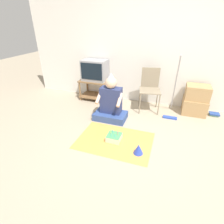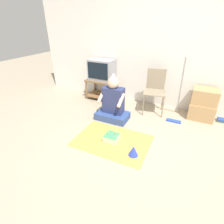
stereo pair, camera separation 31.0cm
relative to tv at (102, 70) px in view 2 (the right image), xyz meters
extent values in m
plane|color=tan|center=(1.45, -1.70, -0.74)|extent=(16.00, 16.00, 0.00)
cube|color=white|center=(1.45, 0.25, 0.54)|extent=(6.40, 0.06, 2.55)
cube|color=olive|center=(0.00, -0.01, -0.25)|extent=(0.73, 0.47, 0.03)
cube|color=olive|center=(0.00, -0.01, -0.65)|extent=(0.73, 0.47, 0.02)
cylinder|color=olive|center=(-0.33, -0.22, -0.49)|extent=(0.04, 0.04, 0.50)
cylinder|color=olive|center=(0.33, -0.22, -0.49)|extent=(0.04, 0.04, 0.50)
cylinder|color=olive|center=(-0.33, 0.19, -0.49)|extent=(0.04, 0.04, 0.50)
cylinder|color=olive|center=(0.33, 0.19, -0.49)|extent=(0.04, 0.04, 0.50)
cube|color=#99999E|center=(0.00, 0.00, 0.00)|extent=(0.58, 0.40, 0.48)
cube|color=black|center=(0.00, -0.20, 0.01)|extent=(0.52, 0.01, 0.38)
cube|color=gray|center=(1.36, -0.22, -0.27)|extent=(0.51, 0.49, 0.02)
cube|color=gray|center=(1.32, -0.02, -0.05)|extent=(0.38, 0.10, 0.44)
cylinder|color=gray|center=(1.20, -0.44, -0.50)|extent=(0.02, 0.02, 0.47)
cylinder|color=gray|center=(1.59, -0.36, -0.50)|extent=(0.02, 0.02, 0.47)
cylinder|color=gray|center=(1.13, -0.07, -0.50)|extent=(0.02, 0.02, 0.47)
cylinder|color=gray|center=(1.52, 0.00, -0.50)|extent=(0.02, 0.02, 0.47)
cube|color=tan|center=(2.31, -0.02, -0.57)|extent=(0.48, 0.43, 0.33)
cube|color=tan|center=(2.31, -0.02, -0.26)|extent=(0.46, 0.37, 0.30)
cube|color=#2D4CB2|center=(1.85, -0.43, -0.72)|extent=(0.28, 0.09, 0.03)
cylinder|color=#B7B7BC|center=(1.85, -0.20, -0.09)|extent=(0.03, 0.48, 1.24)
cube|color=#60936B|center=(2.72, -0.01, -0.72)|extent=(0.17, 0.12, 0.03)
cube|color=#284793|center=(2.73, -0.01, -0.69)|extent=(0.20, 0.14, 0.03)
cube|color=#334C8C|center=(0.69, -0.85, -0.67)|extent=(0.64, 0.40, 0.14)
cube|color=navy|center=(0.69, -0.81, -0.34)|extent=(0.41, 0.21, 0.52)
sphere|color=beige|center=(0.69, -0.81, 0.02)|extent=(0.22, 0.22, 0.22)
cone|color=silver|center=(0.69, -0.81, 0.16)|extent=(0.12, 0.12, 0.09)
cylinder|color=beige|center=(0.48, -0.93, -0.25)|extent=(0.06, 0.27, 0.22)
cylinder|color=beige|center=(0.90, -0.93, -0.25)|extent=(0.06, 0.27, 0.22)
cube|color=#EFA84C|center=(1.00, -1.52, -0.73)|extent=(1.24, 0.86, 0.01)
cube|color=#F4E0C6|center=(0.99, -1.51, -0.68)|extent=(0.23, 0.23, 0.09)
cube|color=#4CB266|center=(0.99, -1.51, -0.63)|extent=(0.23, 0.23, 0.01)
cylinder|color=#EA4C4C|center=(1.06, -1.50, -0.60)|extent=(0.01, 0.01, 0.07)
sphere|color=#FFCC4C|center=(1.06, -1.50, -0.56)|extent=(0.01, 0.01, 0.01)
cylinder|color=#E58CCC|center=(1.03, -1.46, -0.60)|extent=(0.01, 0.01, 0.07)
sphere|color=#FFCC4C|center=(1.03, -1.46, -0.56)|extent=(0.01, 0.01, 0.01)
cylinder|color=#4C7FE5|center=(0.95, -1.46, -0.60)|extent=(0.01, 0.01, 0.07)
sphere|color=#FFCC4C|center=(0.95, -1.46, -0.56)|extent=(0.01, 0.01, 0.01)
cylinder|color=yellow|center=(0.93, -1.50, -0.60)|extent=(0.01, 0.01, 0.07)
sphere|color=#FFCC4C|center=(0.93, -1.50, -0.56)|extent=(0.01, 0.01, 0.01)
cylinder|color=#4C7FE5|center=(0.96, -1.56, -0.60)|extent=(0.01, 0.01, 0.07)
sphere|color=#FFCC4C|center=(0.96, -1.56, -0.56)|extent=(0.01, 0.01, 0.01)
cylinder|color=#4C7FE5|center=(1.02, -1.56, -0.60)|extent=(0.01, 0.01, 0.07)
sphere|color=#FFCC4C|center=(1.02, -1.56, -0.56)|extent=(0.01, 0.01, 0.01)
cone|color=blue|center=(1.44, -1.70, -0.65)|extent=(0.15, 0.15, 0.16)
camera|label=1|loc=(1.74, -3.78, 1.07)|focal=28.00mm
camera|label=2|loc=(2.03, -3.66, 1.07)|focal=28.00mm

